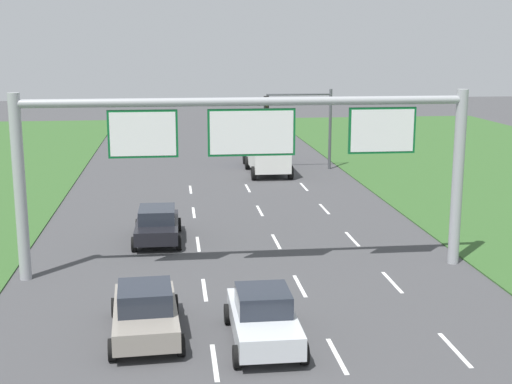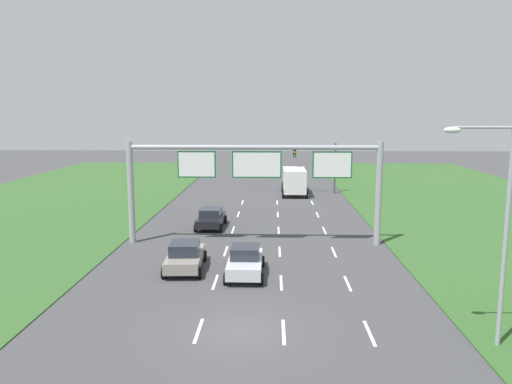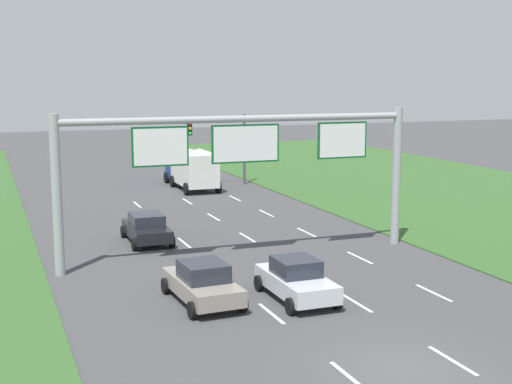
% 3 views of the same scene
% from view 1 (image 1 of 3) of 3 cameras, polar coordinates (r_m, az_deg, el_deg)
% --- Properties ---
extents(lane_dashes_inner_left, '(0.14, 50.40, 0.01)m').
position_cam_1_polar(lane_dashes_inner_left, '(20.51, -3.33, -13.43)').
color(lane_dashes_inner_left, white).
rests_on(lane_dashes_inner_left, ground_plane).
extents(lane_dashes_inner_right, '(0.14, 50.40, 0.01)m').
position_cam_1_polar(lane_dashes_inner_right, '(20.98, 6.50, -12.89)').
color(lane_dashes_inner_right, white).
rests_on(lane_dashes_inner_right, ground_plane).
extents(lane_dashes_slip, '(0.14, 50.40, 0.01)m').
position_cam_1_polar(lane_dashes_slip, '(22.00, 15.62, -12.06)').
color(lane_dashes_slip, white).
rests_on(lane_dashes_slip, ground_plane).
extents(car_near_red, '(2.34, 4.48, 1.60)m').
position_cam_1_polar(car_near_red, '(22.14, -8.84, -9.40)').
color(car_near_red, gray).
rests_on(car_near_red, ground_plane).
extents(car_lead_silver, '(2.09, 4.26, 1.62)m').
position_cam_1_polar(car_lead_silver, '(21.43, 0.59, -9.98)').
color(car_lead_silver, silver).
rests_on(car_lead_silver, ground_plane).
extents(car_mid_lane, '(2.17, 4.30, 1.53)m').
position_cam_1_polar(car_mid_lane, '(32.29, -7.90, -2.56)').
color(car_mid_lane, black).
rests_on(car_mid_lane, ground_plane).
extents(box_truck, '(2.71, 7.53, 2.89)m').
position_cam_1_polar(box_truck, '(49.06, 0.82, 3.49)').
color(box_truck, navy).
rests_on(box_truck, ground_plane).
extents(sign_gantry, '(17.24, 0.44, 7.00)m').
position_cam_1_polar(sign_gantry, '(26.95, -0.43, 3.71)').
color(sign_gantry, '#9EA0A5').
rests_on(sign_gantry, ground_plane).
extents(traffic_light_mast, '(4.76, 0.49, 5.60)m').
position_cam_1_polar(traffic_light_mast, '(49.69, 3.78, 6.21)').
color(traffic_light_mast, '#47494F').
rests_on(traffic_light_mast, ground_plane).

